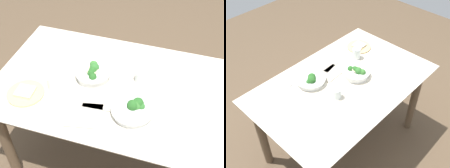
# 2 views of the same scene
# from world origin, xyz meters

# --- Properties ---
(ground_plane) EXTENTS (6.00, 6.00, 0.00)m
(ground_plane) POSITION_xyz_m (0.00, 0.00, 0.00)
(ground_plane) COLOR brown
(dining_table) EXTENTS (1.42, 0.90, 0.78)m
(dining_table) POSITION_xyz_m (0.00, 0.00, 0.65)
(dining_table) COLOR beige
(dining_table) RESTS_ON ground_plane
(broccoli_bowl_far) EXTENTS (0.24, 0.24, 0.09)m
(broccoli_bowl_far) POSITION_xyz_m (-0.18, 0.18, 0.81)
(broccoli_bowl_far) COLOR white
(broccoli_bowl_far) RESTS_ON dining_table
(broccoli_bowl_near) EXTENTS (0.22, 0.22, 0.10)m
(broccoli_bowl_near) POSITION_xyz_m (0.13, -0.02, 0.81)
(broccoli_bowl_near) COLOR white
(broccoli_bowl_near) RESTS_ON dining_table
(bread_side_plate) EXTENTS (0.22, 0.22, 0.03)m
(bread_side_plate) POSITION_xyz_m (0.46, 0.22, 0.79)
(bread_side_plate) COLOR #D6B27A
(bread_side_plate) RESTS_ON dining_table
(water_glass_center) EXTENTS (0.06, 0.06, 0.08)m
(water_glass_center) POSITION_xyz_m (-0.15, -0.08, 0.82)
(water_glass_center) COLOR silver
(water_glass_center) RESTS_ON dining_table
(water_glass_side) EXTENTS (0.07, 0.07, 0.10)m
(water_glass_side) POSITION_xyz_m (0.32, 0.14, 0.83)
(water_glass_side) COLOR silver
(water_glass_side) RESTS_ON dining_table
(fork_by_far_bowl) EXTENTS (0.11, 0.02, 0.00)m
(fork_by_far_bowl) POSITION_xyz_m (-0.34, 0.27, 0.78)
(fork_by_far_bowl) COLOR #B7B7BC
(fork_by_far_bowl) RESTS_ON dining_table
(fork_by_near_bowl) EXTENTS (0.09, 0.08, 0.00)m
(fork_by_near_bowl) POSITION_xyz_m (0.41, 0.00, 0.78)
(fork_by_near_bowl) COLOR #B7B7BC
(fork_by_near_bowl) RESTS_ON dining_table
(table_knife_left) EXTENTS (0.17, 0.11, 0.00)m
(table_knife_left) POSITION_xyz_m (0.24, -0.31, 0.78)
(table_knife_left) COLOR #B7B7BC
(table_knife_left) RESTS_ON dining_table
(napkin_folded_upper) EXTENTS (0.21, 0.15, 0.01)m
(napkin_folded_upper) POSITION_xyz_m (0.01, 0.15, 0.78)
(napkin_folded_upper) COLOR #B1A997
(napkin_folded_upper) RESTS_ON dining_table
(napkin_folded_lower) EXTENTS (0.22, 0.21, 0.01)m
(napkin_folded_lower) POSITION_xyz_m (0.07, 0.28, 0.78)
(napkin_folded_lower) COLOR #B1A997
(napkin_folded_lower) RESTS_ON dining_table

